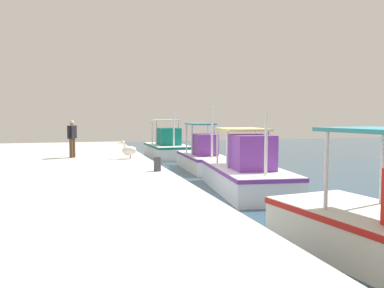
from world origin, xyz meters
The scene contains 7 objects.
quay_pier centered at (0.00, -5.00, 0.40)m, with size 36.00×10.00×0.80m, color #B2B2AD.
fishing_boat_nearest centered at (-13.10, 2.50, 0.66)m, with size 5.05×2.26×2.92m.
fishing_boat_second centered at (-6.68, 2.93, 0.63)m, with size 4.88×1.94×3.26m.
fishing_boat_third centered at (-0.68, 2.71, 0.69)m, with size 5.93×2.84×2.80m.
pelican centered at (-5.56, -0.89, 1.20)m, with size 0.39×0.95×0.82m.
fisherman_standing centered at (-6.77, -3.36, 1.76)m, with size 0.54×0.43×1.72m.
mooring_bollard_nearest centered at (-1.15, -0.45, 1.05)m, with size 0.25×0.25×0.51m, color #333338.
Camera 1 is at (12.78, -3.13, 2.74)m, focal length 38.08 mm.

